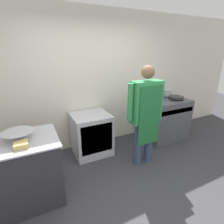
{
  "coord_description": "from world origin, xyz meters",
  "views": [
    {
      "loc": [
        -1.22,
        -1.56,
        1.95
      ],
      "look_at": [
        0.02,
        0.94,
        0.95
      ],
      "focal_mm": 28.0,
      "sensor_mm": 36.0,
      "label": 1
    }
  ],
  "objects_px": {
    "fridge_unit": "(91,134)",
    "plastic_tub": "(21,145)",
    "stove": "(163,118)",
    "stock_pot": "(154,92)",
    "mixing_bowl": "(18,135)",
    "saute_pan": "(176,97)",
    "person_cook": "(146,111)",
    "sauce_pot": "(168,92)"
  },
  "relations": [
    {
      "from": "fridge_unit",
      "to": "plastic_tub",
      "type": "bearing_deg",
      "value": -142.1
    },
    {
      "from": "stove",
      "to": "stock_pot",
      "type": "distance_m",
      "value": 0.66
    },
    {
      "from": "mixing_bowl",
      "to": "saute_pan",
      "type": "height_order",
      "value": "mixing_bowl"
    },
    {
      "from": "person_cook",
      "to": "sauce_pot",
      "type": "xyz_separation_m",
      "value": [
        1.18,
        0.76,
        0.03
      ]
    },
    {
      "from": "stove",
      "to": "stock_pot",
      "type": "relative_size",
      "value": 2.92
    },
    {
      "from": "fridge_unit",
      "to": "sauce_pot",
      "type": "bearing_deg",
      "value": 1.24
    },
    {
      "from": "stove",
      "to": "person_cook",
      "type": "distance_m",
      "value": 1.29
    },
    {
      "from": "fridge_unit",
      "to": "stock_pot",
      "type": "bearing_deg",
      "value": 1.56
    },
    {
      "from": "person_cook",
      "to": "plastic_tub",
      "type": "distance_m",
      "value": 1.88
    },
    {
      "from": "stove",
      "to": "person_cook",
      "type": "height_order",
      "value": "person_cook"
    },
    {
      "from": "stove",
      "to": "saute_pan",
      "type": "bearing_deg",
      "value": -36.75
    },
    {
      "from": "sauce_pot",
      "to": "plastic_tub",
      "type": "bearing_deg",
      "value": -162.92
    },
    {
      "from": "stock_pot",
      "to": "fridge_unit",
      "type": "bearing_deg",
      "value": -178.44
    },
    {
      "from": "stock_pot",
      "to": "person_cook",
      "type": "bearing_deg",
      "value": -135.85
    },
    {
      "from": "stove",
      "to": "sauce_pot",
      "type": "bearing_deg",
      "value": 37.19
    },
    {
      "from": "fridge_unit",
      "to": "stock_pot",
      "type": "height_order",
      "value": "stock_pot"
    },
    {
      "from": "plastic_tub",
      "to": "sauce_pot",
      "type": "distance_m",
      "value": 3.2
    },
    {
      "from": "saute_pan",
      "to": "fridge_unit",
      "type": "bearing_deg",
      "value": 172.84
    },
    {
      "from": "person_cook",
      "to": "stock_pot",
      "type": "relative_size",
      "value": 5.35
    },
    {
      "from": "stock_pot",
      "to": "saute_pan",
      "type": "bearing_deg",
      "value": -35.32
    },
    {
      "from": "sauce_pot",
      "to": "stock_pot",
      "type": "bearing_deg",
      "value": -180.0
    },
    {
      "from": "stove",
      "to": "mixing_bowl",
      "type": "height_order",
      "value": "mixing_bowl"
    },
    {
      "from": "plastic_tub",
      "to": "sauce_pot",
      "type": "bearing_deg",
      "value": 17.08
    },
    {
      "from": "fridge_unit",
      "to": "person_cook",
      "type": "xyz_separation_m",
      "value": [
        0.72,
        -0.72,
        0.59
      ]
    },
    {
      "from": "person_cook",
      "to": "saute_pan",
      "type": "relative_size",
      "value": 5.65
    },
    {
      "from": "person_cook",
      "to": "fridge_unit",
      "type": "bearing_deg",
      "value": 134.97
    },
    {
      "from": "mixing_bowl",
      "to": "plastic_tub",
      "type": "relative_size",
      "value": 2.5
    },
    {
      "from": "plastic_tub",
      "to": "person_cook",
      "type": "bearing_deg",
      "value": 5.35
    },
    {
      "from": "person_cook",
      "to": "saute_pan",
      "type": "height_order",
      "value": "person_cook"
    },
    {
      "from": "sauce_pot",
      "to": "mixing_bowl",
      "type": "bearing_deg",
      "value": -166.98
    },
    {
      "from": "fridge_unit",
      "to": "plastic_tub",
      "type": "xyz_separation_m",
      "value": [
        -1.15,
        -0.9,
        0.53
      ]
    },
    {
      "from": "plastic_tub",
      "to": "saute_pan",
      "type": "xyz_separation_m",
      "value": [
        3.05,
        0.66,
        0.04
      ]
    },
    {
      "from": "plastic_tub",
      "to": "stock_pot",
      "type": "height_order",
      "value": "stock_pot"
    },
    {
      "from": "stock_pot",
      "to": "saute_pan",
      "type": "distance_m",
      "value": 0.5
    },
    {
      "from": "fridge_unit",
      "to": "saute_pan",
      "type": "height_order",
      "value": "saute_pan"
    },
    {
      "from": "stove",
      "to": "fridge_unit",
      "type": "bearing_deg",
      "value": 176.66
    },
    {
      "from": "saute_pan",
      "to": "sauce_pot",
      "type": "relative_size",
      "value": 1.42
    },
    {
      "from": "sauce_pot",
      "to": "fridge_unit",
      "type": "bearing_deg",
      "value": -178.76
    },
    {
      "from": "mixing_bowl",
      "to": "sauce_pot",
      "type": "height_order",
      "value": "sauce_pot"
    },
    {
      "from": "stove",
      "to": "mixing_bowl",
      "type": "bearing_deg",
      "value": -168.84
    },
    {
      "from": "person_cook",
      "to": "sauce_pot",
      "type": "distance_m",
      "value": 1.41
    },
    {
      "from": "person_cook",
      "to": "plastic_tub",
      "type": "height_order",
      "value": "person_cook"
    }
  ]
}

